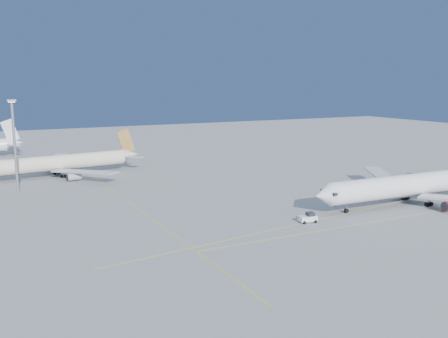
% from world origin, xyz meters
% --- Properties ---
extents(ground, '(500.00, 500.00, 0.00)m').
position_xyz_m(ground, '(0.00, 0.00, 0.00)').
color(ground, slate).
rests_on(ground, ground).
extents(taxiway_lines, '(118.86, 140.00, 0.02)m').
position_xyz_m(taxiway_lines, '(-14.71, 6.34, 0.01)').
color(taxiway_lines, '#D5C10B').
rests_on(taxiway_lines, ground).
extents(airliner_virgin, '(65.70, 59.12, 16.23)m').
position_xyz_m(airliner_virgin, '(27.54, -5.53, 4.89)').
color(airliner_virgin, white).
rests_on(airliner_virgin, ground).
extents(airliner_etihad, '(56.98, 52.19, 14.89)m').
position_xyz_m(airliner_etihad, '(-49.57, 75.97, 4.53)').
color(airliner_etihad, beige).
rests_on(airliner_etihad, ground).
extents(pushback_tug, '(4.27, 2.92, 2.27)m').
position_xyz_m(pushback_tug, '(-9.40, -7.48, 1.05)').
color(pushback_tug, white).
rests_on(pushback_tug, ground).
extents(light_mast, '(2.29, 2.29, 26.50)m').
position_xyz_m(light_mast, '(-64.97, 54.78, 15.64)').
color(light_mast, gray).
rests_on(light_mast, ground).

